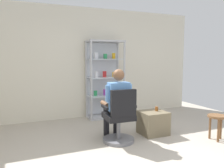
{
  "coord_description": "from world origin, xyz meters",
  "views": [
    {
      "loc": [
        -1.66,
        -2.55,
        1.49
      ],
      "look_at": [
        0.0,
        1.34,
        1.0
      ],
      "focal_mm": 36.88,
      "sensor_mm": 36.0,
      "label": 1
    }
  ],
  "objects_px": {
    "office_chair": "(120,121)",
    "seated_shopkeeper": "(117,101)",
    "wooden_stool": "(217,120)",
    "storage_crate": "(153,123)",
    "display_cabinet_main": "(104,79)",
    "tea_glass": "(157,109)"
  },
  "relations": [
    {
      "from": "office_chair",
      "to": "seated_shopkeeper",
      "type": "height_order",
      "value": "seated_shopkeeper"
    },
    {
      "from": "seated_shopkeeper",
      "to": "wooden_stool",
      "type": "distance_m",
      "value": 1.84
    },
    {
      "from": "office_chair",
      "to": "storage_crate",
      "type": "relative_size",
      "value": 1.92
    },
    {
      "from": "display_cabinet_main",
      "to": "wooden_stool",
      "type": "distance_m",
      "value": 2.73
    },
    {
      "from": "office_chair",
      "to": "wooden_stool",
      "type": "height_order",
      "value": "office_chair"
    },
    {
      "from": "display_cabinet_main",
      "to": "seated_shopkeeper",
      "type": "relative_size",
      "value": 1.47
    },
    {
      "from": "display_cabinet_main",
      "to": "storage_crate",
      "type": "height_order",
      "value": "display_cabinet_main"
    },
    {
      "from": "wooden_stool",
      "to": "office_chair",
      "type": "bearing_deg",
      "value": 161.24
    },
    {
      "from": "storage_crate",
      "to": "tea_glass",
      "type": "height_order",
      "value": "tea_glass"
    },
    {
      "from": "office_chair",
      "to": "storage_crate",
      "type": "height_order",
      "value": "office_chair"
    },
    {
      "from": "display_cabinet_main",
      "to": "storage_crate",
      "type": "xyz_separation_m",
      "value": [
        0.39,
        -1.61,
        -0.74
      ]
    },
    {
      "from": "seated_shopkeeper",
      "to": "wooden_stool",
      "type": "bearing_deg",
      "value": -23.76
    },
    {
      "from": "seated_shopkeeper",
      "to": "tea_glass",
      "type": "height_order",
      "value": "seated_shopkeeper"
    },
    {
      "from": "display_cabinet_main",
      "to": "wooden_stool",
      "type": "height_order",
      "value": "display_cabinet_main"
    },
    {
      "from": "display_cabinet_main",
      "to": "storage_crate",
      "type": "relative_size",
      "value": 3.81
    },
    {
      "from": "display_cabinet_main",
      "to": "tea_glass",
      "type": "xyz_separation_m",
      "value": [
        0.48,
        -1.59,
        -0.47
      ]
    },
    {
      "from": "tea_glass",
      "to": "wooden_stool",
      "type": "xyz_separation_m",
      "value": [
        0.78,
        -0.75,
        -0.13
      ]
    },
    {
      "from": "seated_shopkeeper",
      "to": "tea_glass",
      "type": "distance_m",
      "value": 0.9
    },
    {
      "from": "storage_crate",
      "to": "display_cabinet_main",
      "type": "bearing_deg",
      "value": 103.63
    },
    {
      "from": "display_cabinet_main",
      "to": "tea_glass",
      "type": "bearing_deg",
      "value": -73.18
    },
    {
      "from": "display_cabinet_main",
      "to": "seated_shopkeeper",
      "type": "distance_m",
      "value": 1.68
    },
    {
      "from": "tea_glass",
      "to": "office_chair",
      "type": "bearing_deg",
      "value": -168.22
    }
  ]
}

